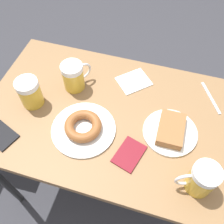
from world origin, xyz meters
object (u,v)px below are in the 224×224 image
(beer_mug_left, at_px, (30,92))
(plate_with_donut, at_px, (83,127))
(beer_mug_center, at_px, (201,179))
(fork, at_px, (211,98))
(plate_with_cake, at_px, (171,131))
(passport_far_edge, at_px, (129,154))
(passport_near_edge, at_px, (1,135))
(beer_mug_right, at_px, (74,76))
(napkin_folded, at_px, (134,81))

(beer_mug_left, bearing_deg, plate_with_donut, -105.33)
(plate_with_donut, relative_size, beer_mug_center, 1.90)
(beer_mug_left, height_order, fork, beer_mug_left)
(plate_with_donut, relative_size, fork, 1.59)
(plate_with_cake, bearing_deg, passport_far_edge, 136.20)
(plate_with_donut, bearing_deg, beer_mug_center, -102.37)
(passport_near_edge, relative_size, passport_far_edge, 1.02)
(beer_mug_right, relative_size, passport_near_edge, 0.86)
(beer_mug_left, bearing_deg, napkin_folded, -58.81)
(plate_with_cake, height_order, napkin_folded, plate_with_cake)
(beer_mug_center, bearing_deg, plate_with_cake, 33.45)
(plate_with_cake, distance_m, passport_near_edge, 0.67)
(passport_far_edge, bearing_deg, beer_mug_center, -100.54)
(beer_mug_center, distance_m, beer_mug_right, 0.65)
(fork, bearing_deg, beer_mug_right, 100.02)
(plate_with_donut, height_order, passport_far_edge, plate_with_donut)
(beer_mug_center, relative_size, beer_mug_right, 1.05)
(napkin_folded, bearing_deg, plate_with_donut, 156.79)
(fork, bearing_deg, beer_mug_center, 176.96)
(beer_mug_left, height_order, beer_mug_right, same)
(beer_mug_left, relative_size, beer_mug_right, 1.00)
(beer_mug_left, bearing_deg, beer_mug_right, -46.41)
(plate_with_donut, bearing_deg, plate_with_cake, -75.73)
(plate_with_cake, bearing_deg, fork, -32.50)
(plate_with_cake, xyz_separation_m, passport_far_edge, (-0.14, 0.13, -0.01))
(plate_with_donut, relative_size, passport_far_edge, 1.76)
(plate_with_cake, bearing_deg, passport_near_edge, 107.69)
(beer_mug_left, distance_m, beer_mug_right, 0.20)
(beer_mug_center, bearing_deg, beer_mug_right, 61.84)
(plate_with_cake, height_order, passport_far_edge, plate_with_cake)
(passport_near_edge, bearing_deg, beer_mug_center, -88.59)
(beer_mug_right, distance_m, napkin_folded, 0.27)
(plate_with_donut, distance_m, napkin_folded, 0.33)
(plate_with_donut, height_order, beer_mug_center, beer_mug_center)
(fork, bearing_deg, plate_with_donut, 123.05)
(beer_mug_center, bearing_deg, passport_near_edge, 91.41)
(fork, xyz_separation_m, passport_far_edge, (-0.36, 0.28, 0.00))
(passport_far_edge, bearing_deg, beer_mug_right, 50.83)
(plate_with_donut, bearing_deg, fork, -56.95)
(passport_far_edge, bearing_deg, passport_near_edge, 97.42)
(napkin_folded, bearing_deg, beer_mug_center, -141.39)
(napkin_folded, xyz_separation_m, fork, (0.00, -0.35, -0.00))
(beer_mug_left, relative_size, beer_mug_center, 0.95)
(passport_near_edge, bearing_deg, fork, -61.22)
(fork, bearing_deg, passport_near_edge, 118.78)
(plate_with_donut, bearing_deg, passport_far_edge, -104.64)
(beer_mug_right, xyz_separation_m, passport_near_edge, (-0.32, 0.19, -0.06))
(plate_with_donut, height_order, beer_mug_right, beer_mug_right)
(plate_with_cake, distance_m, plate_with_donut, 0.34)
(passport_far_edge, bearing_deg, napkin_folded, 11.10)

